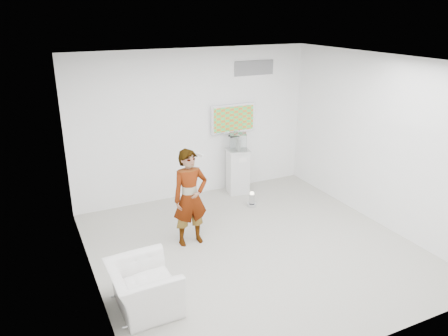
# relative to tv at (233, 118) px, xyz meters

# --- Properties ---
(room) EXTENTS (5.01, 5.01, 3.00)m
(room) POSITION_rel_tv_xyz_m (-0.85, -2.45, -0.05)
(room) COLOR #A3A095
(room) RESTS_ON ground
(tv) EXTENTS (1.00, 0.08, 0.60)m
(tv) POSITION_rel_tv_xyz_m (0.00, 0.00, 0.00)
(tv) COLOR silver
(tv) RESTS_ON room
(logo_decal) EXTENTS (0.90, 0.02, 0.30)m
(logo_decal) POSITION_rel_tv_xyz_m (0.50, 0.04, 1.00)
(logo_decal) COLOR slate
(logo_decal) RESTS_ON room
(person) EXTENTS (0.60, 0.40, 1.63)m
(person) POSITION_rel_tv_xyz_m (-1.70, -1.84, -0.74)
(person) COLOR white
(person) RESTS_ON room
(armchair) EXTENTS (0.84, 0.96, 0.61)m
(armchair) POSITION_rel_tv_xyz_m (-2.88, -3.18, -1.24)
(armchair) COLOR white
(armchair) RESTS_ON room
(pedestal) EXTENTS (0.54, 0.54, 0.95)m
(pedestal) POSITION_rel_tv_xyz_m (-0.01, -0.27, -1.08)
(pedestal) COLOR silver
(pedestal) RESTS_ON room
(floor_uplight) EXTENTS (0.24, 0.24, 0.30)m
(floor_uplight) POSITION_rel_tv_xyz_m (-0.09, -1.04, -1.40)
(floor_uplight) COLOR silver
(floor_uplight) RESTS_ON room
(vitrine) EXTENTS (0.45, 0.45, 0.34)m
(vitrine) POSITION_rel_tv_xyz_m (-0.01, -0.27, -0.43)
(vitrine) COLOR silver
(vitrine) RESTS_ON pedestal
(console) EXTENTS (0.09, 0.19, 0.25)m
(console) POSITION_rel_tv_xyz_m (-0.01, -0.27, -0.48)
(console) COLOR silver
(console) RESTS_ON pedestal
(wii_remote) EXTENTS (0.09, 0.16, 0.04)m
(wii_remote) POSITION_rel_tv_xyz_m (-1.45, -1.69, -0.09)
(wii_remote) COLOR silver
(wii_remote) RESTS_ON person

